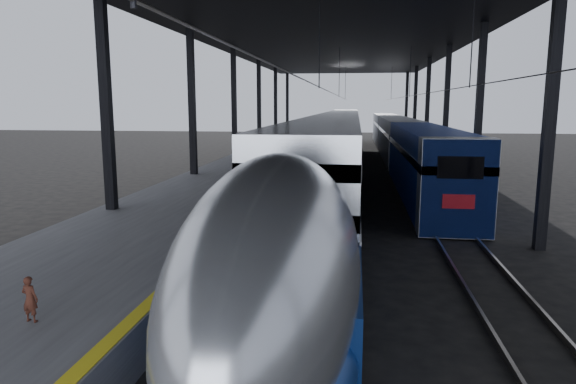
# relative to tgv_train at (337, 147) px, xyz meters

# --- Properties ---
(ground) EXTENTS (160.00, 160.00, 0.00)m
(ground) POSITION_rel_tgv_train_xyz_m (-2.00, -22.65, -1.98)
(ground) COLOR black
(ground) RESTS_ON ground
(platform) EXTENTS (6.00, 80.00, 1.00)m
(platform) POSITION_rel_tgv_train_xyz_m (-5.50, -2.65, -1.48)
(platform) COLOR #4C4C4F
(platform) RESTS_ON ground
(yellow_strip) EXTENTS (0.30, 80.00, 0.01)m
(yellow_strip) POSITION_rel_tgv_train_xyz_m (-2.70, -2.65, -0.98)
(yellow_strip) COLOR gold
(yellow_strip) RESTS_ON platform
(rails) EXTENTS (6.52, 80.00, 0.16)m
(rails) POSITION_rel_tgv_train_xyz_m (2.50, -2.65, -1.90)
(rails) COLOR slate
(rails) RESTS_ON ground
(canopy) EXTENTS (18.00, 75.00, 9.47)m
(canopy) POSITION_rel_tgv_train_xyz_m (-0.10, -2.65, 7.13)
(canopy) COLOR black
(canopy) RESTS_ON ground
(tgv_train) EXTENTS (2.96, 65.20, 4.24)m
(tgv_train) POSITION_rel_tgv_train_xyz_m (0.00, 0.00, 0.00)
(tgv_train) COLOR silver
(tgv_train) RESTS_ON ground
(second_train) EXTENTS (2.69, 56.05, 3.71)m
(second_train) POSITION_rel_tgv_train_xyz_m (5.00, 10.39, -0.11)
(second_train) COLOR navy
(second_train) RESTS_ON ground
(child) EXTENTS (0.33, 0.24, 0.86)m
(child) POSITION_rel_tgv_train_xyz_m (-4.48, -27.52, -0.55)
(child) COLOR #4D2419
(child) RESTS_ON platform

